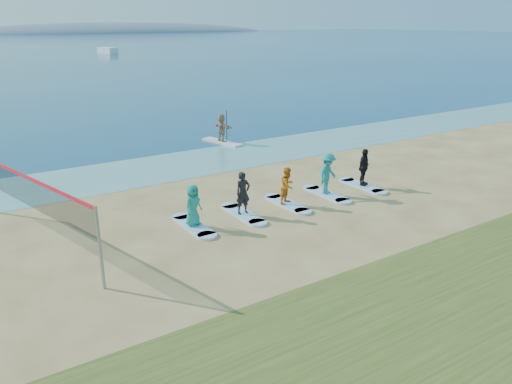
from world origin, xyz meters
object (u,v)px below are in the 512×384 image
surfboard_0 (194,226)px  student_4 (364,167)px  surfboard_1 (243,214)px  surfboard_3 (327,194)px  student_1 (243,193)px  boat_offshore_b (108,54)px  volleyball_net (25,190)px  student_3 (328,174)px  surfboard_4 (362,186)px  student_0 (193,205)px  surfboard_2 (287,204)px  paddleboard (222,142)px  student_2 (288,185)px  paddleboarder (222,128)px

surfboard_0 → student_4: bearing=0.0°
surfboard_1 → surfboard_3: bearing=0.0°
surfboard_1 → surfboard_3: size_ratio=1.00×
student_1 → boat_offshore_b: bearing=76.8°
volleyball_net → student_3: 11.79m
surfboard_3 → surfboard_4: 2.14m
student_0 → surfboard_2: 4.35m
volleyball_net → student_4: bearing=-7.3°
surfboard_0 → student_4: 8.59m
volleyball_net → paddleboard: size_ratio=2.94×
surfboard_1 → student_1: size_ratio=1.32×
surfboard_0 → surfboard_2: size_ratio=1.00×
boat_offshore_b → student_0: size_ratio=3.52×
volleyball_net → student_0: volleyball_net is taller
student_3 → surfboard_2: bearing=159.6°
paddleboard → student_4: 11.08m
boat_offshore_b → student_1: bearing=-117.0°
surfboard_0 → surfboard_2: (4.27, 0.00, 0.00)m
volleyball_net → student_2: 9.71m
boat_offshore_b → surfboard_2: (-24.05, -100.31, 0.04)m
surfboard_1 → student_4: student_4 is taller
student_2 → surfboard_3: bearing=-24.1°
surfboard_1 → student_0: bearing=180.0°
surfboard_2 → surfboard_4: size_ratio=1.00×
surfboard_2 → student_2: size_ratio=1.46×
paddleboard → surfboard_3: bearing=-108.6°
surfboard_4 → student_3: bearing=180.0°
paddleboard → surfboard_4: 11.05m
paddleboard → student_0: bearing=-137.4°
boat_offshore_b → student_3: bearing=-114.7°
surfboard_4 → student_4: (0.00, 0.00, 0.89)m
surfboard_1 → student_3: (4.27, 0.00, 0.94)m
boat_offshore_b → surfboard_4: size_ratio=2.48×
boat_offshore_b → student_3: 102.68m
student_2 → surfboard_0: bearing=155.9°
volleyball_net → student_4: size_ratio=5.22×
paddleboard → surfboard_1: (-5.26, -10.99, -0.01)m
paddleboarder → surfboard_1: paddleboarder is taller
boat_offshore_b → student_1: student_1 is taller
student_0 → student_4: size_ratio=0.92×
student_4 → surfboard_2: bearing=156.5°
volleyball_net → surfboard_1: 7.78m
volleyball_net → student_3: (11.62, -1.76, -0.92)m
paddleboard → student_0: 13.27m
student_1 → surfboard_4: 6.47m
surfboard_2 → student_3: size_ratio=1.23×
surfboard_1 → surfboard_3: 4.27m
surfboard_2 → paddleboard: bearing=74.1°
paddleboard → student_2: bearing=-119.3°
surfboard_2 → student_2: (0.00, 0.00, 0.80)m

